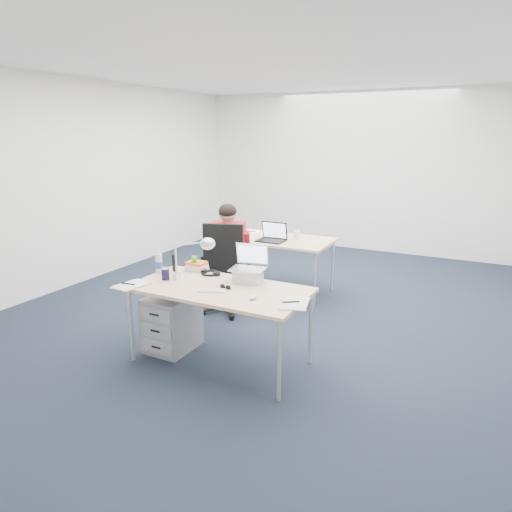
{
  "coord_description": "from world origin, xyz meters",
  "views": [
    {
      "loc": [
        2.08,
        -4.69,
        2.06
      ],
      "look_at": [
        0.03,
        -0.67,
        0.85
      ],
      "focal_mm": 32.0,
      "sensor_mm": 36.0,
      "label": 1
    }
  ],
  "objects_px": {
    "far_cup": "(297,235)",
    "headphones": "(210,272)",
    "drawer_pedestal_far": "(234,267)",
    "bear_figurine": "(195,263)",
    "can_koozie": "(166,274)",
    "water_bottle": "(159,262)",
    "wireless_keyboard": "(212,290)",
    "cordless_phone": "(174,263)",
    "drawer_pedestal_near": "(172,322)",
    "desk_lamp": "(188,258)",
    "silver_laptop": "(248,264)",
    "dark_laptop": "(271,232)",
    "seated_person": "(230,255)",
    "book_stack": "(197,266)",
    "sunglasses": "(225,287)",
    "desk_far": "(271,241)",
    "desk_near": "(220,292)",
    "computer_mouse": "(253,298)",
    "office_chair": "(227,286)"
  },
  "relations": [
    {
      "from": "desk_far",
      "to": "book_stack",
      "type": "bearing_deg",
      "value": -91.04
    },
    {
      "from": "desk_far",
      "to": "book_stack",
      "type": "distance_m",
      "value": 1.7
    },
    {
      "from": "dark_laptop",
      "to": "bear_figurine",
      "type": "bearing_deg",
      "value": -94.88
    },
    {
      "from": "can_koozie",
      "to": "desk_far",
      "type": "bearing_deg",
      "value": 86.62
    },
    {
      "from": "drawer_pedestal_near",
      "to": "desk_lamp",
      "type": "distance_m",
      "value": 0.72
    },
    {
      "from": "drawer_pedestal_near",
      "to": "dark_laptop",
      "type": "bearing_deg",
      "value": 83.68
    },
    {
      "from": "cordless_phone",
      "to": "office_chair",
      "type": "bearing_deg",
      "value": 104.36
    },
    {
      "from": "drawer_pedestal_near",
      "to": "far_cup",
      "type": "distance_m",
      "value": 2.21
    },
    {
      "from": "desk_lamp",
      "to": "desk_far",
      "type": "bearing_deg",
      "value": 89.15
    },
    {
      "from": "seated_person",
      "to": "drawer_pedestal_near",
      "type": "distance_m",
      "value": 1.32
    },
    {
      "from": "office_chair",
      "to": "sunglasses",
      "type": "relative_size",
      "value": 9.71
    },
    {
      "from": "silver_laptop",
      "to": "sunglasses",
      "type": "bearing_deg",
      "value": -116.42
    },
    {
      "from": "seated_person",
      "to": "can_koozie",
      "type": "relative_size",
      "value": 10.77
    },
    {
      "from": "book_stack",
      "to": "desk_lamp",
      "type": "xyz_separation_m",
      "value": [
        0.13,
        -0.33,
        0.18
      ]
    },
    {
      "from": "drawer_pedestal_near",
      "to": "bear_figurine",
      "type": "bearing_deg",
      "value": 76.12
    },
    {
      "from": "office_chair",
      "to": "wireless_keyboard",
      "type": "height_order",
      "value": "office_chair"
    },
    {
      "from": "cordless_phone",
      "to": "silver_laptop",
      "type": "bearing_deg",
      "value": 21.79
    },
    {
      "from": "desk_near",
      "to": "computer_mouse",
      "type": "xyz_separation_m",
      "value": [
        0.41,
        -0.13,
        0.06
      ]
    },
    {
      "from": "cordless_phone",
      "to": "desk_lamp",
      "type": "distance_m",
      "value": 0.4
    },
    {
      "from": "bear_figurine",
      "to": "dark_laptop",
      "type": "distance_m",
      "value": 1.53
    },
    {
      "from": "drawer_pedestal_far",
      "to": "bear_figurine",
      "type": "bearing_deg",
      "value": -73.39
    },
    {
      "from": "seated_person",
      "to": "cordless_phone",
      "type": "distance_m",
      "value": 1.07
    },
    {
      "from": "can_koozie",
      "to": "far_cup",
      "type": "xyz_separation_m",
      "value": [
        0.46,
        2.16,
        -0.0
      ]
    },
    {
      "from": "wireless_keyboard",
      "to": "bear_figurine",
      "type": "bearing_deg",
      "value": 114.76
    },
    {
      "from": "desk_near",
      "to": "water_bottle",
      "type": "relative_size",
      "value": 7.0
    },
    {
      "from": "far_cup",
      "to": "headphones",
      "type": "bearing_deg",
      "value": -95.59
    },
    {
      "from": "drawer_pedestal_far",
      "to": "water_bottle",
      "type": "bearing_deg",
      "value": -83.01
    },
    {
      "from": "drawer_pedestal_far",
      "to": "wireless_keyboard",
      "type": "distance_m",
      "value": 2.34
    },
    {
      "from": "seated_person",
      "to": "desk_lamp",
      "type": "bearing_deg",
      "value": -97.84
    },
    {
      "from": "can_koozie",
      "to": "far_cup",
      "type": "bearing_deg",
      "value": 78.01
    },
    {
      "from": "drawer_pedestal_far",
      "to": "can_koozie",
      "type": "bearing_deg",
      "value": -78.48
    },
    {
      "from": "seated_person",
      "to": "far_cup",
      "type": "distance_m",
      "value": 0.99
    },
    {
      "from": "book_stack",
      "to": "sunglasses",
      "type": "height_order",
      "value": "book_stack"
    },
    {
      "from": "bear_figurine",
      "to": "desk_lamp",
      "type": "height_order",
      "value": "desk_lamp"
    },
    {
      "from": "sunglasses",
      "to": "desk_lamp",
      "type": "bearing_deg",
      "value": -178.51
    },
    {
      "from": "drawer_pedestal_far",
      "to": "wireless_keyboard",
      "type": "height_order",
      "value": "wireless_keyboard"
    },
    {
      "from": "headphones",
      "to": "book_stack",
      "type": "xyz_separation_m",
      "value": [
        -0.19,
        0.05,
        0.03
      ]
    },
    {
      "from": "wireless_keyboard",
      "to": "desk_lamp",
      "type": "distance_m",
      "value": 0.43
    },
    {
      "from": "wireless_keyboard",
      "to": "cordless_phone",
      "type": "height_order",
      "value": "cordless_phone"
    },
    {
      "from": "desk_far",
      "to": "far_cup",
      "type": "distance_m",
      "value": 0.36
    },
    {
      "from": "drawer_pedestal_far",
      "to": "silver_laptop",
      "type": "height_order",
      "value": "silver_laptop"
    },
    {
      "from": "silver_laptop",
      "to": "drawer_pedestal_far",
      "type": "bearing_deg",
      "value": 115.03
    },
    {
      "from": "dark_laptop",
      "to": "far_cup",
      "type": "bearing_deg",
      "value": 47.42
    },
    {
      "from": "cordless_phone",
      "to": "computer_mouse",
      "type": "bearing_deg",
      "value": 0.88
    },
    {
      "from": "wireless_keyboard",
      "to": "water_bottle",
      "type": "bearing_deg",
      "value": 141.77
    },
    {
      "from": "water_bottle",
      "to": "desk_lamp",
      "type": "bearing_deg",
      "value": -9.96
    },
    {
      "from": "silver_laptop",
      "to": "far_cup",
      "type": "xyz_separation_m",
      "value": [
        -0.26,
        1.86,
        -0.11
      ]
    },
    {
      "from": "can_koozie",
      "to": "far_cup",
      "type": "distance_m",
      "value": 2.21
    },
    {
      "from": "desk_near",
      "to": "book_stack",
      "type": "height_order",
      "value": "book_stack"
    },
    {
      "from": "can_koozie",
      "to": "drawer_pedestal_far",
      "type": "bearing_deg",
      "value": 101.52
    }
  ]
}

